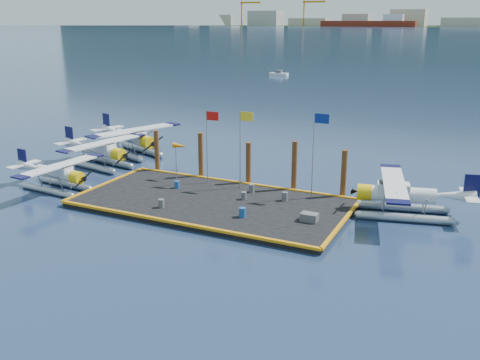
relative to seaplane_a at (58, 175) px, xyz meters
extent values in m
plane|color=navy|center=(12.98, 2.17, -1.30)|extent=(4000.00, 4000.00, 0.00)
cube|color=black|center=(12.98, 2.17, -1.10)|extent=(20.00, 10.00, 0.40)
cube|color=#5E1E0D|center=(-167.02, 862.17, 2.70)|extent=(150.00, 22.00, 10.00)
cube|color=silver|center=(-127.02, 862.17, 11.70)|extent=(30.00, 16.00, 12.00)
cylinder|color=orange|center=(-407.02, 897.17, 20.70)|extent=(2.40, 2.40, 44.00)
cylinder|color=orange|center=(-287.02, 897.17, 20.70)|extent=(2.40, 2.40, 44.00)
cone|color=black|center=(-337.02, 1502.17, -1.30)|extent=(1400.00, 1400.00, 520.00)
cone|color=black|center=(-37.02, 1552.17, -1.30)|extent=(1300.00, 1300.00, 430.00)
cylinder|color=#9299A0|center=(-0.27, 1.00, -1.04)|extent=(5.48, 0.99, 0.53)
cylinder|color=#9299A0|center=(-0.44, -0.93, -1.04)|extent=(5.48, 0.99, 0.53)
cylinder|color=silver|center=(-0.18, 0.02, 0.15)|extent=(4.16, 1.31, 0.97)
cube|color=silver|center=(0.35, -0.03, 0.46)|extent=(2.01, 1.13, 0.79)
cube|color=black|center=(0.61, -0.05, 0.63)|extent=(1.31, 1.03, 0.48)
cylinder|color=#E2B50C|center=(2.10, -0.18, 0.15)|extent=(0.96, 1.09, 1.02)
cube|color=black|center=(2.85, -0.24, 0.15)|extent=(0.22, 1.96, 0.99)
cube|color=silver|center=(0.35, -0.03, 0.90)|extent=(1.99, 8.01, 0.11)
cube|color=#0B0A35|center=(0.67, 3.74, 0.90)|extent=(1.38, 0.90, 0.11)
cube|color=#0B0A35|center=(0.03, -3.80, 0.90)|extent=(1.38, 0.90, 0.11)
cube|color=#0B0A35|center=(-4.22, 0.36, 0.94)|extent=(0.97, 0.19, 1.50)
cube|color=silver|center=(-4.13, 0.35, 0.37)|extent=(1.04, 3.05, 0.09)
cylinder|color=#9299A0|center=(-1.64, 8.32, -1.01)|extent=(6.12, 1.75, 0.59)
cylinder|color=#9299A0|center=(-2.06, 6.19, -1.01)|extent=(6.12, 1.75, 0.59)
cylinder|color=silver|center=(-1.65, 7.22, 0.32)|extent=(4.71, 1.94, 1.09)
cube|color=silver|center=(-1.07, 7.10, 0.67)|extent=(2.34, 1.48, 0.89)
cube|color=black|center=(-0.78, 7.05, 0.87)|extent=(1.55, 1.28, 0.54)
cylinder|color=#E2B50C|center=(0.86, 6.73, 0.32)|extent=(1.19, 1.31, 1.14)
cube|color=black|center=(1.69, 6.57, 0.32)|extent=(0.48, 2.17, 1.11)
cube|color=silver|center=(-1.07, 7.10, 1.16)|extent=(3.15, 9.00, 0.12)
cube|color=#0B0A35|center=(-0.26, 11.27, 1.16)|extent=(1.62, 1.15, 0.13)
cube|color=#0B0A35|center=(-1.88, 2.94, 1.16)|extent=(1.62, 1.15, 0.13)
cube|color=#0B0A35|center=(-6.11, 8.09, 1.21)|extent=(1.09, 0.32, 1.68)
cube|color=silver|center=(-6.01, 8.07, 0.57)|extent=(1.51, 3.46, 0.10)
cylinder|color=#9299A0|center=(-1.58, 13.57, -0.98)|extent=(6.49, 3.00, 0.65)
cylinder|color=#9299A0|center=(-2.43, 11.35, -0.98)|extent=(6.49, 3.00, 0.65)
cylinder|color=silver|center=(-1.80, 12.38, 0.48)|extent=(5.12, 2.91, 1.19)
cube|color=silver|center=(-1.20, 12.15, 0.86)|extent=(2.65, 1.96, 0.97)
cube|color=black|center=(-0.89, 12.03, 1.07)|extent=(1.82, 1.60, 0.59)
cylinder|color=#E2B50C|center=(0.82, 11.38, 0.48)|extent=(1.46, 1.56, 1.25)
cube|color=black|center=(1.68, 11.05, 0.48)|extent=(0.92, 2.27, 1.21)
cube|color=silver|center=(-1.20, 12.15, 1.40)|extent=(4.99, 9.66, 0.13)
cube|color=#0B0A35|center=(0.46, 16.49, 1.40)|extent=(1.86, 1.49, 0.14)
cube|color=#0B0A35|center=(-2.86, 7.81, 1.40)|extent=(1.86, 1.49, 0.14)
cube|color=#0B0A35|center=(-6.45, 14.16, 1.45)|extent=(1.16, 0.55, 1.84)
cube|color=silver|center=(-6.35, 14.12, 0.75)|extent=(2.22, 3.78, 0.11)
cylinder|color=#9299A0|center=(26.53, 4.93, -1.01)|extent=(6.12, 2.00, 0.59)
cylinder|color=#9299A0|center=(26.03, 7.05, -1.01)|extent=(6.12, 2.00, 0.59)
cylinder|color=silver|center=(26.09, 5.94, 0.33)|extent=(4.74, 2.13, 1.09)
cube|color=silver|center=(25.51, 5.80, 0.68)|extent=(2.38, 1.57, 0.89)
cube|color=black|center=(25.22, 5.73, 0.88)|extent=(1.59, 1.33, 0.55)
cylinder|color=#E2B50C|center=(23.58, 5.34, 0.33)|extent=(1.23, 1.35, 1.15)
cube|color=black|center=(22.76, 5.15, 0.33)|extent=(0.57, 2.16, 1.11)
cube|color=silver|center=(25.51, 5.80, 1.18)|extent=(3.52, 9.03, 0.12)
cube|color=#0B0A35|center=(26.50, 1.65, 1.18)|extent=(1.65, 1.21, 0.13)
cube|color=#0B0A35|center=(24.52, 9.95, 1.18)|extent=(1.65, 1.21, 0.13)
cube|color=#0B0A35|center=(30.53, 7.00, 1.22)|extent=(1.09, 0.37, 1.69)
cube|color=silver|center=(30.43, 6.98, 0.58)|extent=(1.65, 3.49, 0.10)
cylinder|color=navy|center=(8.93, 3.69, -0.61)|extent=(0.41, 0.41, 0.58)
cylinder|color=navy|center=(16.47, 0.04, -0.57)|extent=(0.48, 0.48, 0.67)
cylinder|color=#4F4F53|center=(14.97, 3.48, -0.61)|extent=(0.41, 0.41, 0.58)
cylinder|color=#4F4F53|center=(10.36, -0.73, -0.59)|extent=(0.44, 0.44, 0.62)
cylinder|color=#4F4F53|center=(17.86, 4.53, -0.57)|extent=(0.47, 0.47, 0.67)
cylinder|color=#4F4F53|center=(14.79, 5.31, -0.59)|extent=(0.45, 0.45, 0.64)
cube|color=#4F4F53|center=(20.88, 1.27, -0.62)|extent=(1.13, 0.75, 0.56)
cylinder|color=gray|center=(10.48, 5.97, 2.10)|extent=(0.08, 0.08, 6.00)
cube|color=red|center=(11.03, 5.97, 4.75)|extent=(1.10, 0.03, 0.70)
cylinder|color=gray|center=(13.48, 5.97, 2.20)|extent=(0.08, 0.08, 6.20)
cube|color=yellow|center=(14.03, 5.97, 4.95)|extent=(1.10, 0.03, 0.70)
cylinder|color=gray|center=(19.48, 5.97, 2.35)|extent=(0.08, 0.08, 6.50)
cube|color=navy|center=(20.03, 5.97, 5.25)|extent=(1.10, 0.03, 0.70)
cylinder|color=gray|center=(7.48, 5.97, 0.60)|extent=(0.07, 0.07, 3.00)
cone|color=orange|center=(7.98, 5.97, 2.00)|extent=(1.40, 0.44, 0.44)
cylinder|color=#4C2715|center=(4.48, 7.57, 0.70)|extent=(0.44, 0.44, 4.00)
cylinder|color=#4C2715|center=(8.98, 7.57, 0.80)|extent=(0.44, 0.44, 4.20)
cylinder|color=#4C2715|center=(13.48, 7.57, 0.60)|extent=(0.44, 0.44, 3.80)
cylinder|color=#4C2715|center=(17.48, 7.57, 0.85)|extent=(0.44, 0.44, 4.30)
cylinder|color=#4C2715|center=(21.48, 7.57, 0.70)|extent=(0.44, 0.44, 4.00)
camera|label=1|loc=(31.11, -31.13, 12.23)|focal=40.00mm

